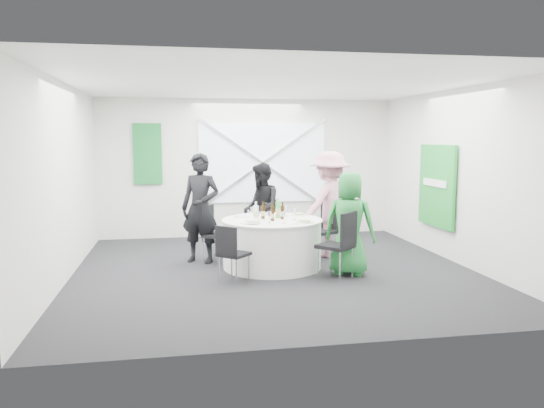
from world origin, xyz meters
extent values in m
plane|color=black|center=(0.00, 0.00, 0.00)|extent=(6.00, 6.00, 0.00)
plane|color=white|center=(0.00, 0.00, 2.80)|extent=(6.00, 6.00, 0.00)
plane|color=silver|center=(0.00, 3.00, 1.40)|extent=(6.00, 0.00, 6.00)
plane|color=silver|center=(0.00, -3.00, 1.40)|extent=(6.00, 0.00, 6.00)
plane|color=silver|center=(-3.00, 0.00, 1.40)|extent=(0.00, 6.00, 6.00)
plane|color=silver|center=(3.00, 0.00, 1.40)|extent=(0.00, 6.00, 6.00)
cube|color=white|center=(0.30, 2.96, 1.50)|extent=(2.60, 0.03, 1.60)
cube|color=silver|center=(0.30, 2.92, 1.50)|extent=(2.63, 0.05, 1.84)
cube|color=silver|center=(0.30, 2.92, 1.50)|extent=(2.63, 0.05, 1.84)
cube|color=#156C30|center=(-2.00, 2.95, 1.70)|extent=(0.55, 0.04, 1.20)
cube|color=#198E2B|center=(2.94, 0.60, 1.20)|extent=(0.05, 1.20, 1.40)
cylinder|color=silver|center=(0.00, 0.20, 0.37)|extent=(1.52, 1.52, 0.74)
cylinder|color=silver|center=(0.00, 0.20, 0.75)|extent=(1.56, 1.56, 0.02)
cube|color=black|center=(0.09, 1.30, 0.45)|extent=(0.45, 0.45, 0.05)
cube|color=black|center=(0.11, 1.50, 0.70)|extent=(0.40, 0.07, 0.45)
cylinder|color=silver|center=(0.28, 1.45, 0.21)|extent=(0.02, 0.02, 0.43)
cylinder|color=silver|center=(-0.06, 1.48, 0.21)|extent=(0.02, 0.02, 0.43)
cylinder|color=silver|center=(0.25, 1.12, 0.21)|extent=(0.02, 0.02, 0.43)
cylinder|color=silver|center=(-0.09, 1.15, 0.21)|extent=(0.02, 0.02, 0.43)
cube|color=black|center=(-0.80, 0.70, 0.45)|extent=(0.57, 0.57, 0.05)
cube|color=black|center=(-0.97, 0.80, 0.69)|extent=(0.24, 0.36, 0.45)
cylinder|color=silver|center=(-0.85, 0.93, 0.21)|extent=(0.02, 0.02, 0.43)
cylinder|color=silver|center=(-1.03, 0.65, 0.21)|extent=(0.02, 0.02, 0.43)
cylinder|color=silver|center=(-0.57, 0.75, 0.21)|extent=(0.02, 0.02, 0.43)
cylinder|color=silver|center=(-0.74, 0.47, 0.21)|extent=(0.02, 0.02, 0.43)
cube|color=black|center=(0.89, 0.61, 0.47)|extent=(0.58, 0.58, 0.05)
cube|color=black|center=(1.08, 0.70, 0.72)|extent=(0.21, 0.39, 0.47)
cylinder|color=silver|center=(1.12, 0.53, 0.22)|extent=(0.02, 0.02, 0.44)
cylinder|color=silver|center=(0.97, 0.85, 0.22)|extent=(0.02, 0.02, 0.44)
cylinder|color=silver|center=(0.80, 0.38, 0.22)|extent=(0.02, 0.02, 0.44)
cylinder|color=silver|center=(0.65, 0.70, 0.22)|extent=(0.02, 0.02, 0.44)
cube|color=black|center=(0.78, -0.62, 0.48)|extent=(0.63, 0.63, 0.05)
cube|color=black|center=(0.92, -0.77, 0.74)|extent=(0.34, 0.32, 0.48)
cylinder|color=silver|center=(0.77, -0.87, 0.23)|extent=(0.02, 0.02, 0.45)
cylinder|color=silver|center=(1.03, -0.62, 0.23)|extent=(0.02, 0.02, 0.45)
cylinder|color=silver|center=(0.52, -0.61, 0.23)|extent=(0.02, 0.02, 0.45)
cylinder|color=silver|center=(0.78, -0.36, 0.23)|extent=(0.02, 0.02, 0.45)
cube|color=black|center=(-0.68, -0.54, 0.40)|extent=(0.52, 0.52, 0.04)
cube|color=black|center=(-0.80, -0.68, 0.62)|extent=(0.28, 0.26, 0.40)
cylinder|color=silver|center=(-0.89, -0.55, 0.19)|extent=(0.02, 0.02, 0.38)
cylinder|color=silver|center=(-0.67, -0.76, 0.19)|extent=(0.02, 0.02, 0.38)
cylinder|color=silver|center=(-0.69, -0.33, 0.19)|extent=(0.02, 0.02, 0.38)
cylinder|color=silver|center=(-0.47, -0.53, 0.19)|extent=(0.02, 0.02, 0.38)
imported|color=black|center=(-1.08, 0.75, 0.89)|extent=(0.77, 0.67, 1.78)
imported|color=black|center=(0.01, 1.33, 0.79)|extent=(0.43, 0.77, 1.58)
imported|color=#C88192|center=(1.10, 0.79, 0.90)|extent=(1.28, 1.02, 1.79)
imported|color=#217A33|center=(1.04, -0.43, 0.77)|extent=(0.90, 0.81, 1.54)
cylinder|color=white|center=(0.00, 0.70, 0.77)|extent=(0.26, 0.26, 0.01)
cylinder|color=white|center=(-0.43, 0.55, 0.77)|extent=(0.27, 0.27, 0.01)
cylinder|color=white|center=(0.51, 0.54, 0.77)|extent=(0.25, 0.25, 0.01)
cylinder|color=#7C944F|center=(0.51, 0.54, 0.79)|extent=(0.17, 0.17, 0.02)
cylinder|color=white|center=(0.42, -0.21, 0.77)|extent=(0.27, 0.27, 0.01)
cylinder|color=#7C944F|center=(0.42, -0.21, 0.79)|extent=(0.17, 0.17, 0.02)
cylinder|color=white|center=(-0.39, -0.12, 0.77)|extent=(0.28, 0.28, 0.01)
cube|color=silver|center=(-0.36, -0.22, 0.80)|extent=(0.19, 0.14, 0.05)
cylinder|color=#37200A|center=(-0.13, 0.29, 0.87)|extent=(0.06, 0.06, 0.21)
cylinder|color=#37200A|center=(-0.13, 0.29, 1.00)|extent=(0.02, 0.02, 0.06)
cylinder|color=tan|center=(-0.13, 0.29, 0.84)|extent=(0.06, 0.06, 0.07)
cylinder|color=#37200A|center=(0.03, 0.37, 0.86)|extent=(0.06, 0.06, 0.20)
cylinder|color=#37200A|center=(0.03, 0.37, 0.99)|extent=(0.02, 0.02, 0.06)
cylinder|color=tan|center=(0.03, 0.37, 0.84)|extent=(0.06, 0.06, 0.07)
cylinder|color=#37200A|center=(0.16, 0.19, 0.87)|extent=(0.06, 0.06, 0.21)
cylinder|color=#37200A|center=(0.16, 0.19, 1.00)|extent=(0.02, 0.02, 0.06)
cylinder|color=tan|center=(0.16, 0.19, 0.85)|extent=(0.06, 0.06, 0.07)
cylinder|color=#37200A|center=(-0.02, 0.04, 0.86)|extent=(0.06, 0.06, 0.20)
cylinder|color=#37200A|center=(-0.02, 0.04, 0.99)|extent=(0.02, 0.02, 0.06)
cylinder|color=tan|center=(-0.02, 0.04, 0.84)|extent=(0.06, 0.06, 0.07)
cylinder|color=green|center=(0.12, 0.34, 0.89)|extent=(0.08, 0.08, 0.26)
cylinder|color=green|center=(0.12, 0.34, 1.05)|extent=(0.03, 0.03, 0.06)
cylinder|color=tan|center=(0.12, 0.34, 0.86)|extent=(0.08, 0.08, 0.09)
cylinder|color=white|center=(-0.26, 0.17, 0.87)|extent=(0.08, 0.08, 0.23)
cylinder|color=white|center=(-0.26, 0.17, 1.02)|extent=(0.03, 0.03, 0.06)
cylinder|color=tan|center=(-0.26, 0.17, 0.85)|extent=(0.08, 0.08, 0.08)
cylinder|color=white|center=(-0.26, -0.12, 0.76)|extent=(0.06, 0.06, 0.00)
cylinder|color=white|center=(-0.26, -0.12, 0.81)|extent=(0.01, 0.01, 0.10)
cone|color=white|center=(-0.26, -0.12, 0.89)|extent=(0.07, 0.07, 0.08)
cylinder|color=white|center=(0.29, 0.49, 0.76)|extent=(0.06, 0.06, 0.00)
cylinder|color=white|center=(0.29, 0.49, 0.81)|extent=(0.01, 0.01, 0.10)
cone|color=white|center=(0.29, 0.49, 0.89)|extent=(0.07, 0.07, 0.08)
cylinder|color=white|center=(0.34, 0.13, 0.76)|extent=(0.06, 0.06, 0.00)
cylinder|color=white|center=(0.34, 0.13, 0.81)|extent=(0.01, 0.01, 0.10)
cone|color=white|center=(0.34, 0.13, 0.89)|extent=(0.07, 0.07, 0.08)
cylinder|color=white|center=(0.11, -0.18, 0.76)|extent=(0.06, 0.06, 0.00)
cylinder|color=white|center=(0.11, -0.18, 0.81)|extent=(0.01, 0.01, 0.10)
cone|color=white|center=(0.11, -0.18, 0.89)|extent=(0.07, 0.07, 0.08)
cylinder|color=white|center=(-0.10, -0.14, 0.76)|extent=(0.06, 0.06, 0.00)
cylinder|color=white|center=(-0.10, -0.14, 0.81)|extent=(0.01, 0.01, 0.10)
cone|color=white|center=(-0.10, -0.14, 0.89)|extent=(0.07, 0.07, 0.08)
cube|color=silver|center=(0.55, 0.36, 0.76)|extent=(0.10, 0.13, 0.01)
cube|color=silver|center=(0.35, 0.66, 0.76)|extent=(0.10, 0.13, 0.01)
cube|color=silver|center=(-0.40, 0.61, 0.76)|extent=(0.08, 0.14, 0.01)
cube|color=silver|center=(-0.55, 0.38, 0.76)|extent=(0.10, 0.13, 0.01)
cube|color=silver|center=(0.28, -0.30, 0.76)|extent=(0.11, 0.12, 0.01)
cube|color=silver|center=(0.52, -0.05, 0.76)|extent=(0.11, 0.12, 0.01)
camera|label=1|loc=(-1.44, -7.79, 2.02)|focal=35.00mm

